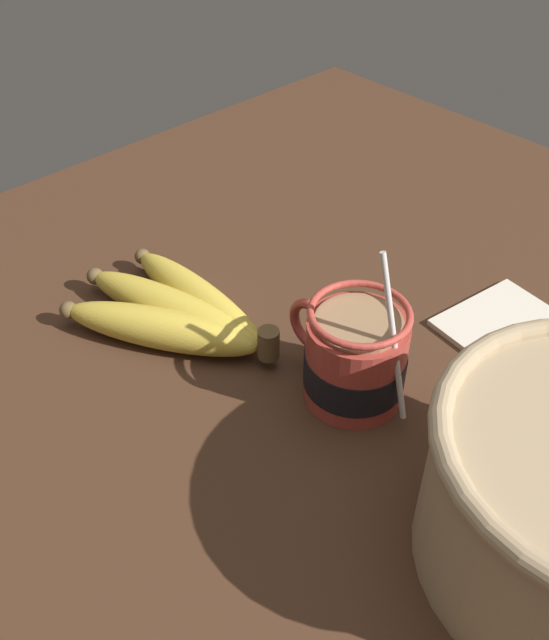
{
  "coord_description": "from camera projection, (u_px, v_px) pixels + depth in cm",
  "views": [
    {
      "loc": [
        -29.79,
        38.69,
        49.68
      ],
      "look_at": [
        5.86,
        5.32,
        7.84
      ],
      "focal_mm": 40.0,
      "sensor_mm": 36.0,
      "label": 1
    }
  ],
  "objects": [
    {
      "name": "table",
      "position": [
        357.0,
        372.0,
        0.68
      ],
      "size": [
        101.67,
        101.67,
        3.66
      ],
      "color": "#422819",
      "rests_on": "ground"
    },
    {
      "name": "banana_bunch",
      "position": [
        176.0,
        312.0,
        0.69
      ],
      "size": [
        22.19,
        14.02,
        4.26
      ],
      "color": "brown",
      "rests_on": "table"
    },
    {
      "name": "napkin",
      "position": [
        533.0,
        346.0,
        0.67
      ],
      "size": [
        17.97,
        13.73,
        0.6
      ],
      "color": "beige",
      "rests_on": "table"
    },
    {
      "name": "coffee_mug",
      "position": [
        354.0,
        358.0,
        0.6
      ],
      "size": [
        13.71,
        8.77,
        16.13
      ],
      "color": "#B23D33",
      "rests_on": "table"
    }
  ]
}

